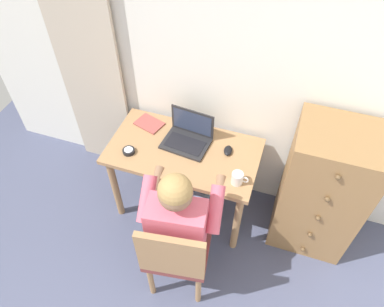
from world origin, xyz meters
TOP-DOWN VIEW (x-y plane):
  - wall_back at (0.00, 2.20)m, footprint 4.80×0.05m
  - curtain_panel at (-1.37, 2.13)m, footprint 0.55×0.03m
  - desk at (-0.49, 1.82)m, footprint 1.12×0.61m
  - dresser at (0.55, 1.90)m, footprint 0.56×0.50m
  - chair at (-0.30, 1.13)m, footprint 0.47×0.46m
  - person_seated at (-0.32, 1.31)m, footprint 0.58×0.62m
  - laptop at (-0.48, 1.92)m, footprint 0.36×0.28m
  - computer_mouse at (-0.17, 1.91)m, footprint 0.07×0.11m
  - desk_clock at (-0.86, 1.67)m, footprint 0.09×0.09m
  - notebook_pad at (-0.84, 2.00)m, footprint 0.24×0.21m
  - coffee_mug at (-0.04, 1.65)m, footprint 0.12×0.08m

SIDE VIEW (x-z plane):
  - chair at x=-0.30m, z-range 0.06..0.94m
  - dresser at x=0.55m, z-range 0.00..1.14m
  - desk at x=-0.49m, z-range 0.25..0.97m
  - person_seated at x=-0.32m, z-range 0.08..1.28m
  - notebook_pad at x=-0.84m, z-range 0.73..0.74m
  - desk_clock at x=-0.86m, z-range 0.72..0.76m
  - computer_mouse at x=-0.17m, z-range 0.73..0.76m
  - coffee_mug at x=-0.04m, z-range 0.73..0.82m
  - laptop at x=-0.48m, z-range 0.66..0.90m
  - curtain_panel at x=-1.37m, z-range 0.00..2.13m
  - wall_back at x=0.00m, z-range 0.00..2.50m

